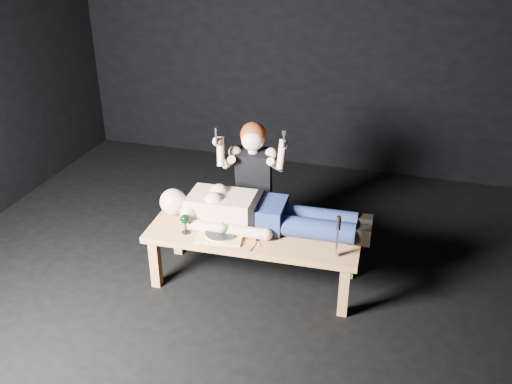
% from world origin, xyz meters
% --- Properties ---
extents(ground, '(5.00, 5.00, 0.00)m').
position_xyz_m(ground, '(0.00, 0.00, 0.00)').
color(ground, black).
rests_on(ground, ground).
extents(back_wall, '(5.00, 0.00, 5.00)m').
position_xyz_m(back_wall, '(0.00, 2.50, 1.50)').
color(back_wall, black).
rests_on(back_wall, ground).
extents(table, '(1.60, 0.66, 0.45)m').
position_xyz_m(table, '(0.12, 0.20, 0.23)').
color(table, '#AD7B3C').
rests_on(table, ground).
extents(lying_man, '(1.61, 0.55, 0.27)m').
position_xyz_m(lying_man, '(0.16, 0.30, 0.58)').
color(lying_man, '#D7A78B').
rests_on(lying_man, table).
extents(kneeling_woman, '(0.72, 0.78, 1.16)m').
position_xyz_m(kneeling_woman, '(-0.04, 0.75, 0.58)').
color(kneeling_woman, black).
rests_on(kneeling_woman, ground).
extents(serving_tray, '(0.36, 0.28, 0.02)m').
position_xyz_m(serving_tray, '(-0.09, 0.05, 0.46)').
color(serving_tray, tan).
rests_on(serving_tray, table).
extents(plate, '(0.25, 0.25, 0.02)m').
position_xyz_m(plate, '(-0.09, 0.05, 0.48)').
color(plate, white).
rests_on(plate, serving_tray).
extents(apple, '(0.07, 0.07, 0.07)m').
position_xyz_m(apple, '(-0.07, 0.06, 0.52)').
color(apple, '#429126').
rests_on(apple, plate).
extents(goblet, '(0.08, 0.08, 0.15)m').
position_xyz_m(goblet, '(-0.36, 0.03, 0.53)').
color(goblet, black).
rests_on(goblet, table).
extents(fork_flat, '(0.02, 0.17, 0.01)m').
position_xyz_m(fork_flat, '(-0.20, -0.01, 0.45)').
color(fork_flat, '#B2B2B7').
rests_on(fork_flat, table).
extents(knife_flat, '(0.03, 0.17, 0.01)m').
position_xyz_m(knife_flat, '(0.17, 0.00, 0.45)').
color(knife_flat, '#B2B2B7').
rests_on(knife_flat, table).
extents(spoon_flat, '(0.10, 0.15, 0.01)m').
position_xyz_m(spoon_flat, '(0.18, 0.08, 0.45)').
color(spoon_flat, '#B2B2B7').
rests_on(spoon_flat, table).
extents(carving_knife, '(0.04, 0.05, 0.31)m').
position_xyz_m(carving_knife, '(0.76, 0.04, 0.61)').
color(carving_knife, '#B2B2B7').
rests_on(carving_knife, table).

